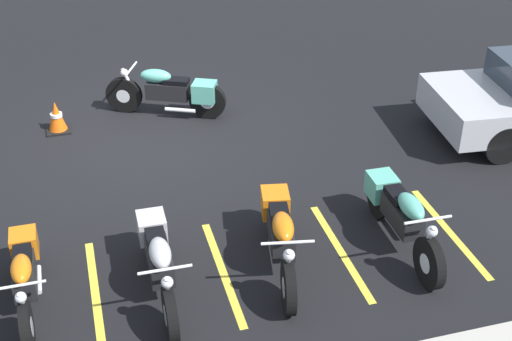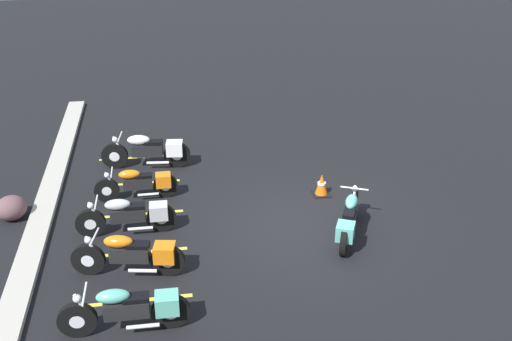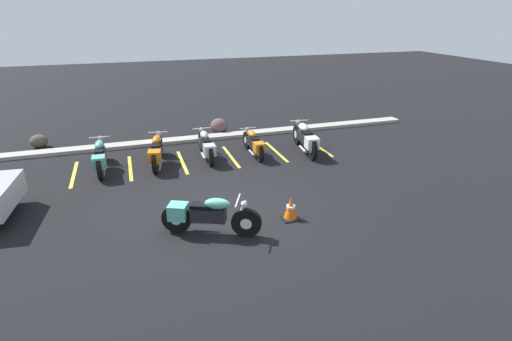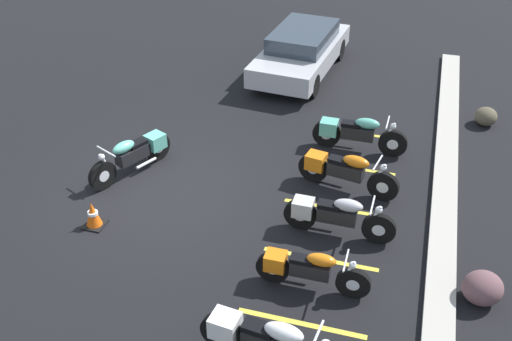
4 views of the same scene
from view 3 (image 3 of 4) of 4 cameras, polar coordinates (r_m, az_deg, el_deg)
The scene contains 17 objects.
ground at distance 9.57m, azimuth -4.76°, elevation -5.94°, with size 60.00×60.00×0.00m, color black.
motorcycle_teal_featured at distance 8.54m, azimuth -7.19°, elevation -6.31°, with size 2.00×1.06×0.85m.
parked_bike_0 at distance 12.57m, azimuth -21.35°, elevation 1.87°, with size 0.61×2.18×0.86m.
parked_bike_1 at distance 12.54m, azimuth -13.98°, elevation 2.73°, with size 0.76×2.17×0.86m.
parked_bike_2 at distance 12.79m, azimuth -7.15°, elevation 3.57°, with size 0.60×2.13×0.84m.
parked_bike_3 at distance 13.00m, azimuth -0.31°, elevation 3.89°, with size 0.55×1.96×0.77m.
parked_bike_4 at distance 13.37m, azimuth 7.09°, elevation 4.58°, with size 0.70×2.32×0.91m.
concrete_curb at distance 14.76m, azimuth -10.06°, elevation 4.38°, with size 18.00×0.50×0.12m, color #A8A399.
landscape_rock_0 at distance 15.54m, azimuth -5.31°, elevation 6.38°, with size 0.63×0.68×0.56m, color brown.
landscape_rock_1 at distance 15.73m, azimuth -28.61°, elevation 3.70°, with size 0.58×0.55×0.45m, color #4E4737.
traffic_cone at distance 9.19m, azimuth 4.98°, elevation -5.44°, with size 0.40×0.40×0.54m.
stall_line_0 at distance 12.79m, azimuth -24.57°, elevation -0.47°, with size 0.10×2.10×0.00m, color gold.
stall_line_1 at distance 12.68m, azimuth -17.53°, elevation 0.37°, with size 0.10×2.10×0.00m, color gold.
stall_line_2 at distance 12.76m, azimuth -10.47°, elevation 1.20°, with size 0.10×2.10×0.00m, color gold.
stall_line_3 at distance 13.03m, azimuth -3.60°, elevation 1.99°, with size 0.10×2.10×0.00m, color gold.
stall_line_4 at distance 13.49m, azimuth 2.90°, elevation 2.72°, with size 0.10×2.10×0.00m, color gold.
stall_line_5 at distance 14.11m, azimuth 8.92°, elevation 3.36°, with size 0.10×2.10×0.00m, color gold.
Camera 3 is at (-1.87, -8.23, 4.51)m, focal length 28.00 mm.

